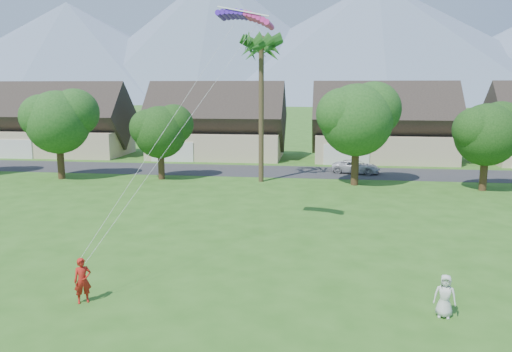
% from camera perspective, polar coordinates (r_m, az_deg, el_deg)
% --- Properties ---
extents(ground, '(500.00, 500.00, 0.00)m').
position_cam_1_polar(ground, '(16.52, -4.83, -19.36)').
color(ground, '#2D6019').
rests_on(ground, ground).
extents(street, '(90.00, 7.00, 0.01)m').
position_cam_1_polar(street, '(48.82, 3.70, 0.51)').
color(street, '#2D2D30').
rests_on(street, ground).
extents(kite_flyer, '(0.77, 0.71, 1.76)m').
position_cam_1_polar(kite_flyer, '(20.45, -19.21, -11.21)').
color(kite_flyer, '#B31C14').
rests_on(kite_flyer, ground).
extents(watcher, '(0.86, 0.65, 1.58)m').
position_cam_1_polar(watcher, '(19.47, 20.78, -12.70)').
color(watcher, silver).
rests_on(watcher, ground).
extents(parked_car, '(4.86, 3.01, 1.26)m').
position_cam_1_polar(parked_car, '(48.73, 11.37, 1.05)').
color(parked_car, silver).
rests_on(parked_car, ground).
extents(mountain_ridge, '(540.00, 240.00, 70.00)m').
position_cam_1_polar(mountain_ridge, '(274.93, 9.32, 14.33)').
color(mountain_ridge, slate).
rests_on(mountain_ridge, ground).
extents(houses_row, '(72.75, 8.19, 8.86)m').
position_cam_1_polar(houses_row, '(57.29, 4.85, 5.38)').
color(houses_row, beige).
rests_on(houses_row, ground).
extents(tree_row, '(62.27, 6.67, 8.45)m').
position_cam_1_polar(tree_row, '(42.30, 1.66, 5.71)').
color(tree_row, '#47301C').
rests_on(tree_row, ground).
extents(fan_palm, '(3.00, 3.00, 13.80)m').
position_cam_1_polar(fan_palm, '(43.01, 0.62, 15.01)').
color(fan_palm, '#4C3D26').
rests_on(fan_palm, ground).
extents(parafoil_kite, '(3.07, 1.27, 0.50)m').
position_cam_1_polar(parafoil_kite, '(26.68, -1.16, 17.90)').
color(parafoil_kite, '#4519BE').
rests_on(parafoil_kite, ground).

